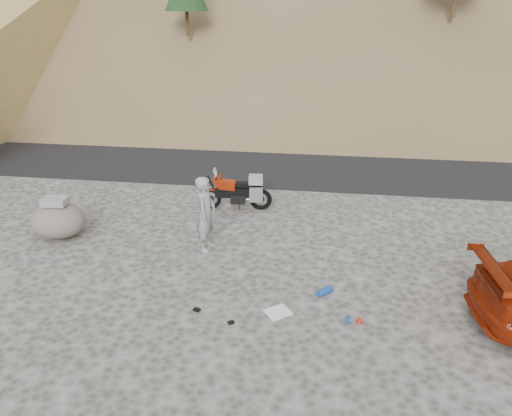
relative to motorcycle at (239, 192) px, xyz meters
The scene contains 12 objects.
ground 3.79m from the motorcycle, 92.34° to the right, with size 140.00×140.00×0.00m, color #403E3B.
road 5.28m from the motorcycle, 91.67° to the left, with size 120.00×7.00×0.05m, color black.
motorcycle is the anchor object (origin of this frame).
man 2.73m from the motorcycle, 98.11° to the right, with size 0.71×0.47×1.95m, color gray.
boulder 5.13m from the motorcycle, 150.60° to the right, with size 1.60×1.41×1.12m.
small_rock 5.19m from the motorcycle, 150.95° to the right, with size 0.98×0.93×0.48m.
gear_white_cloth 5.50m from the motorcycle, 71.89° to the right, with size 0.48×0.43×0.02m, color white.
gear_blue_mat 5.14m from the motorcycle, 58.99° to the right, with size 0.16×0.16×0.39m, color #194096.
gear_bottle 6.24m from the motorcycle, 60.10° to the right, with size 0.07×0.07×0.20m, color #194096.
gear_funnel 6.29m from the motorcycle, 57.88° to the right, with size 0.13×0.13×0.16m, color red.
gear_glove_a 5.39m from the motorcycle, 89.72° to the right, with size 0.14×0.10×0.04m, color black.
gear_glove_b 5.78m from the motorcycle, 81.90° to the right, with size 0.12×0.09×0.04m, color black.
Camera 1 is at (2.60, -10.00, 6.02)m, focal length 35.00 mm.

